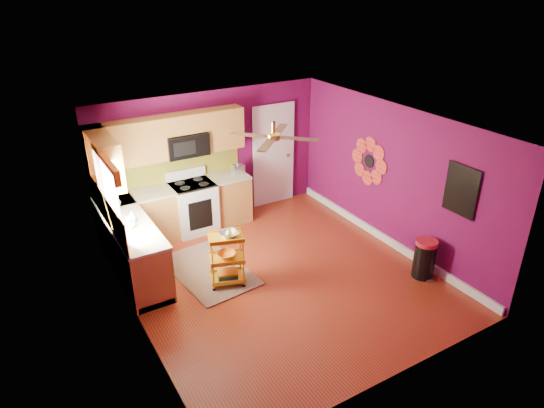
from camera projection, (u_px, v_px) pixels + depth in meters
ground at (280, 277)px, 7.76m from camera, size 5.00×5.00×0.00m
room_envelope at (282, 183)px, 7.06m from camera, size 4.54×5.04×2.52m
lower_cabinets at (159, 227)px, 8.36m from camera, size 2.81×2.31×0.94m
electric_range at (193, 206)px, 8.98m from camera, size 0.76×0.66×1.13m
upper_cabinetry at (149, 145)px, 8.09m from camera, size 2.80×2.30×1.26m
left_window at (107, 183)px, 6.80m from camera, size 0.08×1.35×1.08m
panel_door at (273, 156)px, 9.85m from camera, size 0.95×0.11×2.15m
right_wall_art at (408, 173)px, 7.89m from camera, size 0.04×2.74×1.04m
ceiling_fan at (273, 136)px, 6.92m from camera, size 1.01×1.01×0.26m
shag_rug at (209, 270)px, 7.90m from camera, size 1.21×1.80×0.02m
rolling_cart at (227, 257)px, 7.38m from camera, size 0.61×0.52×0.94m
trash_can at (424, 259)px, 7.64m from camera, size 0.41×0.41×0.65m
teal_kettle at (238, 169)px, 9.20m from camera, size 0.18×0.18×0.21m
toaster at (238, 169)px, 9.18m from camera, size 0.22×0.15×0.18m
soap_bottle_a at (127, 223)px, 7.18m from camera, size 0.09×0.10×0.21m
soap_bottle_b at (132, 217)px, 7.41m from camera, size 0.14×0.14×0.17m
counter_dish at (113, 204)px, 7.94m from camera, size 0.25×0.25×0.06m
counter_cup at (132, 224)px, 7.26m from camera, size 0.13×0.13×0.10m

